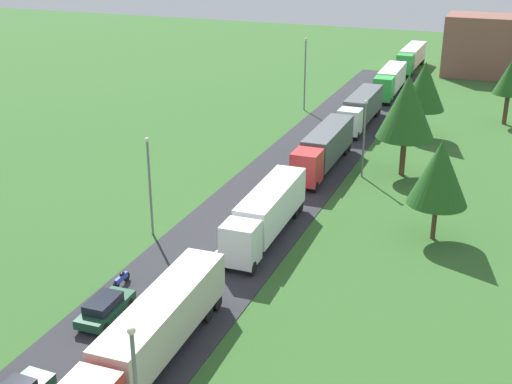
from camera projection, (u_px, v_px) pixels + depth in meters
The scene contains 18 objects.
road at pixel (208, 260), 48.94m from camera, with size 10.00×140.00×0.06m, color #2B2B30.
lane_marking_centre at pixel (190, 278), 46.42m from camera, with size 0.16×122.85×0.01m.
truck_lead at pixel (152, 332), 36.80m from camera, with size 2.88×15.04×3.48m.
truck_second at pixel (267, 212), 51.71m from camera, with size 2.79×13.00×3.67m.
truck_third at pixel (324, 147), 66.22m from camera, with size 2.56×13.92×3.76m.
truck_fourth at pixel (361, 108), 80.23m from camera, with size 2.50×12.94×3.68m.
truck_fifth at pixel (390, 80), 93.99m from camera, with size 2.71×12.51×3.68m.
truck_sixth at pixel (411, 57), 110.24m from camera, with size 2.60×13.76×3.61m.
car_second at pixel (105, 307), 41.52m from camera, with size 1.92×4.52×1.45m.
motorcycle_courier at pixel (121, 279), 45.36m from camera, with size 0.28×1.94×0.91m.
lamppost_second at pixel (150, 181), 51.43m from camera, with size 0.36×0.36×7.94m.
lamppost_third at pixel (364, 134), 63.37m from camera, with size 0.36×0.36×7.54m.
lamppost_fourth at pixel (305, 71), 85.64m from camera, with size 0.36×0.36×9.27m.
tree_birch at pixel (424, 86), 74.64m from camera, with size 4.86×4.86×8.55m.
tree_maple at pixel (439, 173), 50.34m from camera, with size 4.55×4.55×7.95m.
tree_pine at pixel (510, 77), 79.55m from camera, with size 3.74×3.74×7.79m.
tree_elm at pixel (407, 107), 62.95m from camera, with size 5.46×5.46×9.75m.
distant_building at pixel (496, 47), 104.75m from camera, with size 15.28×8.36×9.29m, color brown.
Camera 1 is at (19.19, -14.73, 22.93)m, focal length 47.50 mm.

